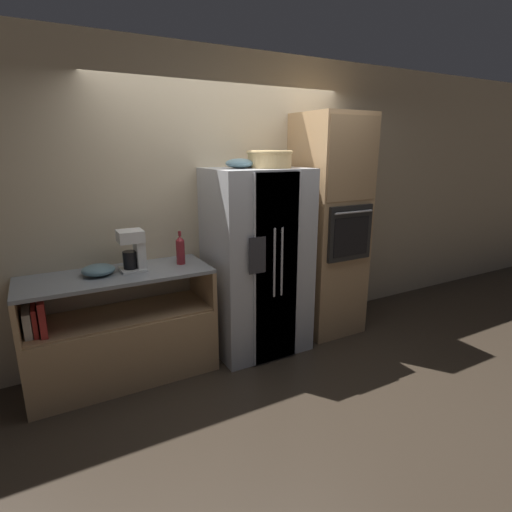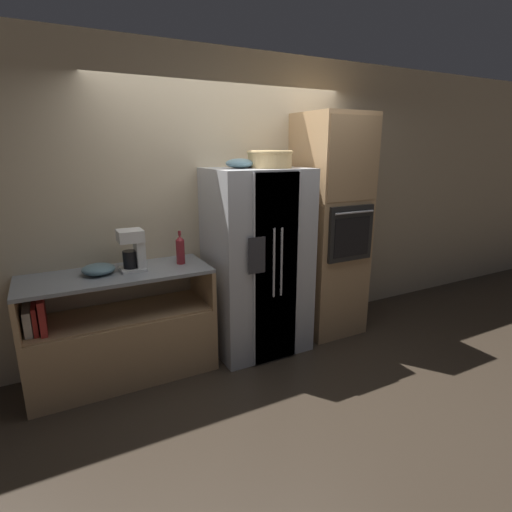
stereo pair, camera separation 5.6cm
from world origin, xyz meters
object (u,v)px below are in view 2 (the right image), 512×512
object	(u,v)px
refrigerator	(257,262)
coffee_maker	(134,248)
fruit_bowl	(240,163)
wall_oven	(329,227)
bottle_tall	(180,249)
wicker_basket	(270,158)
mixing_bowl	(98,269)

from	to	relation	value
refrigerator	coffee_maker	xyz separation A→B (m)	(-1.12, 0.07, 0.25)
refrigerator	coffee_maker	world-z (taller)	refrigerator
fruit_bowl	wall_oven	bearing A→B (deg)	-0.27
wall_oven	bottle_tall	size ratio (longest dim) A/B	7.69
refrigerator	wicker_basket	xyz separation A→B (m)	(0.11, -0.02, 0.96)
refrigerator	wicker_basket	distance (m)	0.96
fruit_bowl	bottle_tall	xyz separation A→B (m)	(-0.56, 0.04, -0.72)
refrigerator	fruit_bowl	size ratio (longest dim) A/B	6.94
refrigerator	mixing_bowl	xyz separation A→B (m)	(-1.40, 0.09, 0.10)
wicker_basket	bottle_tall	bearing A→B (deg)	173.21
wicker_basket	coffee_maker	world-z (taller)	wicker_basket
wall_oven	coffee_maker	size ratio (longest dim) A/B	6.58
mixing_bowl	coffee_maker	xyz separation A→B (m)	(0.29, -0.02, 0.14)
bottle_tall	mixing_bowl	world-z (taller)	bottle_tall
refrigerator	bottle_tall	distance (m)	0.75
bottle_tall	wicker_basket	bearing A→B (deg)	-6.79
wicker_basket	coffee_maker	bearing A→B (deg)	175.62
bottle_tall	coffee_maker	xyz separation A→B (m)	(-0.39, -0.01, 0.06)
coffee_maker	bottle_tall	bearing A→B (deg)	0.76
refrigerator	wall_oven	bearing A→B (deg)	2.03
fruit_bowl	coffee_maker	distance (m)	1.17
bottle_tall	mixing_bowl	bearing A→B (deg)	178.92
refrigerator	mixing_bowl	bearing A→B (deg)	176.21
wall_oven	wicker_basket	bearing A→B (deg)	-176.17
bottle_tall	coffee_maker	size ratio (longest dim) A/B	0.86
wicker_basket	mixing_bowl	size ratio (longest dim) A/B	1.60
wicker_basket	refrigerator	bearing A→B (deg)	170.29
wall_oven	mixing_bowl	distance (m)	2.27
refrigerator	bottle_tall	world-z (taller)	refrigerator
refrigerator	fruit_bowl	bearing A→B (deg)	167.39
wicker_basket	mixing_bowl	xyz separation A→B (m)	(-1.52, 0.11, -0.85)
wall_oven	wicker_basket	size ratio (longest dim) A/B	5.41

